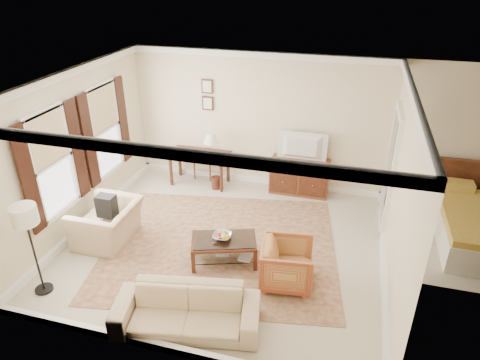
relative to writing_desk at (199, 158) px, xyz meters
The scene contains 20 objects.
room_shell 3.03m from the writing_desk, 59.44° to the right, with size 5.51×5.01×2.91m.
window_front 3.27m from the writing_desk, 118.13° to the right, with size 0.12×1.56×1.80m, color #CCB284, non-canonical shape.
window_rear 2.10m from the writing_desk, 141.72° to the right, with size 0.12×1.56×1.80m, color #CCB284, non-canonical shape.
doorway 4.00m from the writing_desk, ahead, with size 0.10×1.12×2.25m, color white, non-canonical shape.
rug 2.53m from the writing_desk, 61.58° to the right, with size 3.99×3.42×0.01m, color maroon.
writing_desk is the anchor object (origin of this frame).
desk_chair 0.36m from the writing_desk, 90.48° to the left, with size 0.45×0.45×1.05m, color brown, non-canonical shape.
desk_lamp 0.46m from the writing_desk, ahead, with size 0.32×0.32×0.50m, color silver, non-canonical shape.
framed_prints 1.39m from the writing_desk, 76.05° to the left, with size 0.25×0.04×0.68m, color #522617, non-canonical shape.
sideboard 2.23m from the writing_desk, ahead, with size 1.24×0.48×0.76m, color brown.
tv 2.30m from the writing_desk, ahead, with size 0.98×0.57×0.13m, color black.
coffee_table 2.90m from the writing_desk, 61.90° to the right, with size 1.19×0.92×0.45m.
fruit_bowl 2.87m from the writing_desk, 62.36° to the right, with size 0.42×0.42×0.10m, color silver.
book_a 2.85m from the writing_desk, 63.94° to the right, with size 0.28×0.04×0.38m, color brown.
book_b 3.05m from the writing_desk, 57.30° to the right, with size 0.28×0.03×0.38m, color brown.
striped_armchair 3.74m from the writing_desk, 48.80° to the right, with size 0.77×0.73×0.80m, color #963820.
club_armchair 2.66m from the writing_desk, 107.56° to the right, with size 1.11×0.72×0.97m, color tan.
backpack 2.62m from the writing_desk, 107.41° to the right, with size 0.32×0.22×0.40m, color black.
sofa 4.28m from the writing_desk, 72.21° to the right, with size 1.96×0.57×0.77m, color tan.
floor_lamp 4.16m from the writing_desk, 105.32° to the right, with size 0.37×0.37×1.49m.
Camera 1 is at (1.93, -5.96, 4.51)m, focal length 32.00 mm.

